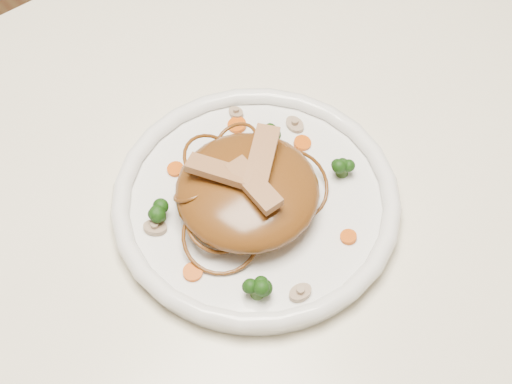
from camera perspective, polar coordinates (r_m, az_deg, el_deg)
table at (r=0.87m, az=-2.82°, el=-3.21°), size 1.20×0.80×0.75m
plate at (r=0.77m, az=0.00°, el=-0.94°), size 0.35×0.35×0.02m
noodle_mound at (r=0.73m, az=-0.69°, el=0.12°), size 0.18×0.18×0.05m
chicken_a at (r=0.72m, az=0.45°, el=2.77°), size 0.07×0.07×0.01m
chicken_b at (r=0.71m, az=-3.10°, el=1.73°), size 0.05×0.06×0.01m
chicken_c at (r=0.70m, az=-0.16°, el=0.57°), size 0.02×0.07×0.01m
broccoli_0 at (r=0.79m, az=1.03°, el=4.46°), size 0.03×0.03×0.03m
broccoli_1 at (r=0.74m, az=-7.80°, el=-1.47°), size 0.03×0.03×0.03m
broccoli_2 at (r=0.69m, az=0.10°, el=-7.49°), size 0.03×0.03×0.03m
broccoli_3 at (r=0.77m, az=6.95°, el=2.24°), size 0.04×0.04×0.03m
carrot_0 at (r=0.82m, az=-1.52°, el=5.34°), size 0.03×0.03×0.00m
carrot_1 at (r=0.71m, az=-5.05°, el=-6.36°), size 0.02×0.02×0.00m
carrot_2 at (r=0.80m, az=3.71°, el=3.90°), size 0.03×0.03×0.00m
carrot_3 at (r=0.78m, az=-6.41°, el=1.81°), size 0.02×0.02×0.00m
carrot_4 at (r=0.74m, az=7.36°, el=-3.56°), size 0.02×0.02×0.00m
mushroom_0 at (r=0.70m, az=3.53°, el=-8.00°), size 0.03×0.03×0.01m
mushroom_1 at (r=0.82m, az=3.10°, el=5.36°), size 0.02×0.02×0.01m
mushroom_2 at (r=0.74m, az=-8.02°, el=-2.83°), size 0.04×0.04×0.01m
mushroom_3 at (r=0.83m, az=-1.59°, el=6.29°), size 0.02×0.02×0.01m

